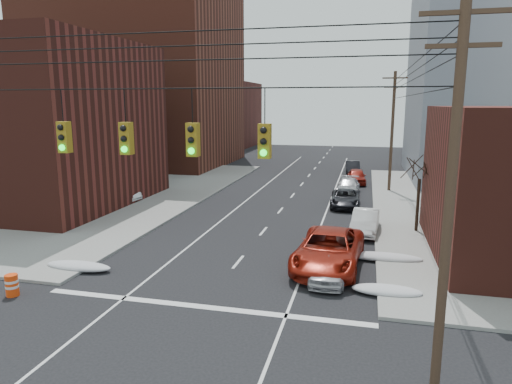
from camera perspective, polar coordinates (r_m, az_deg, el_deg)
The scene contains 24 objects.
sidewalk_nw at distance 50.30m, azimuth -28.05°, elevation 0.47°, with size 40.00×40.00×0.15m, color gray.
building_brick_tall at distance 65.64m, azimuth -14.55°, elevation 16.67°, with size 24.00×20.00×30.00m, color maroon.
building_brick_near at distance 42.61m, azimuth -28.20°, elevation 7.50°, with size 20.00×16.00×13.00m, color #4F1F17.
building_brick_far at distance 89.87m, azimuth -7.54°, elevation 9.56°, with size 22.00×18.00×12.00m, color #4F1F17.
building_glass at distance 81.85m, azimuth 26.73°, elevation 11.87°, with size 20.00×18.00×22.00m, color gray.
utility_pole_right at distance 13.27m, azimuth 23.12°, elevation -0.23°, with size 2.20×0.28×11.00m.
utility_pole_far at distance 43.98m, azimuth 16.66°, elevation 7.47°, with size 2.20×0.28×11.00m.
traffic_signals at distance 14.26m, azimuth -12.09°, elevation 6.76°, with size 17.00×0.42×2.02m.
bare_tree at distance 30.60m, azimuth 19.59°, elevation -0.63°, with size 2.09×2.20×4.93m.
snow_nw at distance 24.60m, azimuth -21.29°, elevation -8.63°, with size 3.50×1.08×0.42m, color silver.
snow_ne at distance 20.96m, azimuth 16.03°, elevation -11.74°, with size 3.00×1.08×0.42m, color silver.
snow_east_far at distance 25.18m, azimuth 15.65°, elevation -7.82°, with size 4.00×1.08×0.42m, color silver.
red_pickup at distance 23.39m, azimuth 9.08°, elevation -7.14°, with size 3.08×6.69×1.86m, color maroon.
parked_car_a at distance 21.87m, azimuth 9.08°, elevation -9.14°, with size 1.61×4.00×1.36m, color silver.
parked_car_b at distance 29.96m, azimuth 13.48°, elevation -3.64°, with size 1.56×4.48×1.48m, color silver.
parked_car_c at distance 37.20m, azimuth 11.09°, elevation -0.78°, with size 2.26×4.91×1.36m, color black.
parked_car_d at distance 42.55m, azimuth 11.44°, elevation 0.70°, with size 1.96×4.81×1.40m, color #AAAAAE.
parked_car_e at distance 48.12m, azimuth 12.45°, elevation 1.92°, with size 1.80×4.47×1.52m, color maroon.
parked_car_f at distance 54.73m, azimuth 11.97°, elevation 3.01°, with size 1.59×4.57×1.51m, color black.
lot_car_a at distance 39.82m, azimuth -16.77°, elevation -0.14°, with size 1.32×3.78×1.25m, color silver.
lot_car_b at distance 44.86m, azimuth -14.33°, elevation 1.20°, with size 2.07×4.48×1.25m, color #A1A0A5.
lot_car_c at distance 39.86m, azimuth -24.04°, elevation -0.39°, with size 2.20×5.42×1.57m, color black.
lot_car_d at distance 47.41m, azimuth -16.87°, elevation 1.72°, with size 1.73×4.30×1.46m, color #9FA0A3.
construction_barrel at distance 22.60m, azimuth -28.21°, elevation -10.20°, with size 0.61×0.61×0.95m.
Camera 1 is at (6.25, -9.86, 8.17)m, focal length 32.00 mm.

